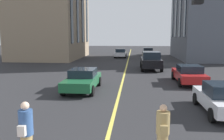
% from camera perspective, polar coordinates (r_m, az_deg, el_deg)
% --- Properties ---
extents(lane_centre_line, '(80.00, 0.16, 0.01)m').
position_cam_1_polar(lane_centre_line, '(23.66, 3.19, -0.27)').
color(lane_centre_line, '#D8C64C').
rests_on(lane_centre_line, ground_plane).
extents(car_black_parked_a, '(4.70, 2.14, 1.88)m').
position_cam_1_polar(car_black_parked_a, '(24.91, 9.36, 2.29)').
color(car_black_parked_a, black).
rests_on(car_black_parked_a, ground_plane).
extents(car_red_far, '(4.40, 1.95, 1.37)m').
position_cam_1_polar(car_red_far, '(18.37, 17.97, -0.92)').
color(car_red_far, '#B21E1E').
rests_on(car_red_far, ground_plane).
extents(car_white_oncoming, '(3.90, 1.89, 1.40)m').
position_cam_1_polar(car_white_oncoming, '(38.74, 2.05, 4.08)').
color(car_white_oncoming, silver).
rests_on(car_white_oncoming, ground_plane).
extents(car_white_parked_b, '(3.90, 1.89, 1.40)m').
position_cam_1_polar(car_white_parked_b, '(11.88, 25.16, -6.17)').
color(car_white_parked_b, silver).
rests_on(car_white_parked_b, ground_plane).
extents(car_black_near, '(4.40, 1.95, 1.37)m').
position_cam_1_polar(car_black_near, '(43.63, 8.63, 4.46)').
color(car_black_near, black).
rests_on(car_black_near, ground_plane).
extents(car_green_trailing, '(4.40, 1.95, 1.37)m').
position_cam_1_polar(car_green_trailing, '(15.42, -7.06, -2.26)').
color(car_green_trailing, '#1E6038').
rests_on(car_green_trailing, ground_plane).
extents(pedestrian_near, '(0.50, 0.38, 1.60)m').
position_cam_1_polar(pedestrian_near, '(7.06, 12.10, -14.39)').
color(pedestrian_near, '#997F4C').
rests_on(pedestrian_near, ground_plane).
extents(pedestrian_companion, '(0.50, 0.38, 1.74)m').
position_cam_1_polar(pedestrian_companion, '(7.07, -19.93, -13.99)').
color(pedestrian_companion, '#997F4C').
rests_on(pedestrian_companion, ground_plane).
extents(building_left_near, '(13.47, 9.25, 17.69)m').
position_cam_1_polar(building_left_near, '(39.16, -14.55, 15.82)').
color(building_left_near, gray).
rests_on(building_left_near, ground_plane).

